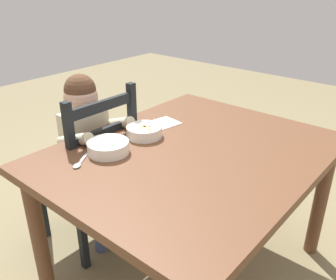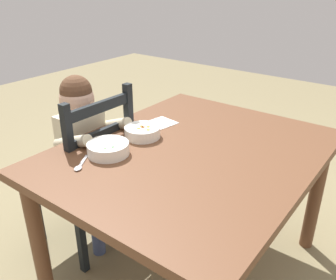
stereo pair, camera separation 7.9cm
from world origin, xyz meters
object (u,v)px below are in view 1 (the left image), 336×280
dining_chair (91,169)px  child_figure (89,138)px  spoon (79,164)px  bowl_of_peas (108,147)px  dining_table (191,167)px  bowl_of_carrots (144,131)px

dining_chair → child_figure: (0.00, -0.01, 0.19)m
spoon → bowl_of_peas: bearing=-4.5°
dining_table → child_figure: child_figure is taller
dining_table → bowl_of_peas: (-0.26, 0.26, 0.12)m
dining_chair → bowl_of_peas: bearing=-110.4°
child_figure → bowl_of_peas: 0.32m
bowl_of_peas → dining_chair: bearing=69.6°
spoon → dining_chair: bearing=47.8°
dining_table → dining_chair: dining_chair is taller
child_figure → bowl_of_peas: (-0.11, -0.29, 0.08)m
dining_table → child_figure: size_ratio=1.30×
bowl_of_peas → spoon: (-0.15, 0.01, -0.02)m
dining_chair → child_figure: size_ratio=0.94×
dining_chair → spoon: bearing=-132.2°
bowl_of_carrots → bowl_of_peas: bearing=-180.0°
bowl_of_carrots → spoon: 0.38m
bowl_of_carrots → spoon: (-0.38, 0.01, -0.02)m
dining_table → child_figure: bearing=104.8°
bowl_of_peas → spoon: size_ratio=1.42×
child_figure → spoon: child_figure is taller
dining_chair → spoon: dining_chair is taller
dining_chair → bowl_of_peas: size_ratio=5.07×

